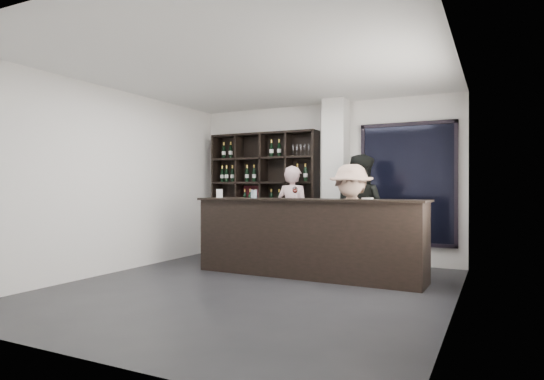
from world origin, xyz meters
The scene contains 12 objects.
floor centered at (0.00, 0.00, -0.01)m, with size 5.00×5.50×0.01m, color black.
wine_shelf centered at (-1.15, 2.57, 1.20)m, with size 2.20×0.35×2.40m, color black, non-canonical shape.
structural_column centered at (0.35, 2.47, 1.45)m, with size 0.40×0.40×2.90m, color silver.
glass_panel centered at (1.55, 2.69, 1.40)m, with size 1.60×0.08×2.10m.
tasting_counter centered at (0.35, 1.10, 0.59)m, with size 3.55×0.73×1.17m.
taster_pink centered at (-0.34, 2.15, 0.86)m, with size 0.63×0.41×1.73m, color beige.
taster_black centered at (0.95, 1.85, 0.93)m, with size 0.90×0.71×1.86m, color black.
customer centered at (1.05, 1.05, 0.84)m, with size 1.08×0.62×1.67m, color tan.
wine_glass centered at (0.19, 1.03, 1.27)m, with size 0.09×0.09×0.20m, color white, non-canonical shape.
spit_cup centered at (-0.48, 0.96, 1.24)m, with size 0.10×0.10×0.13m, color silver.
napkin_stack centered at (1.26, 1.15, 1.18)m, with size 0.13×0.13×0.02m, color white.
card_stand centered at (-1.22, 1.11, 1.24)m, with size 0.10×0.05×0.14m, color white.
Camera 1 is at (2.93, -5.25, 1.33)m, focal length 30.00 mm.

